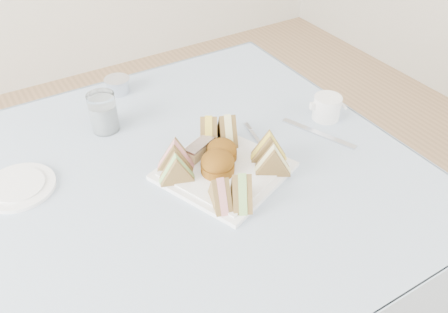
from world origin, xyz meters
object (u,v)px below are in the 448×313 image
table (198,269)px  serving_plate (224,171)px  creamer_jug (327,108)px  water_glass (103,112)px

table → serving_plate: size_ratio=3.49×
serving_plate → creamer_jug: size_ratio=3.44×
serving_plate → creamer_jug: creamer_jug is taller
table → creamer_jug: 0.58m
serving_plate → water_glass: water_glass is taller
water_glass → creamer_jug: bearing=-26.1°
table → water_glass: bearing=113.7°
serving_plate → water_glass: size_ratio=2.44×
serving_plate → water_glass: bearing=97.5°
water_glass → creamer_jug: size_ratio=1.41×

